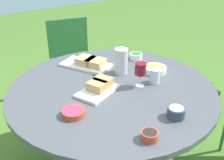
# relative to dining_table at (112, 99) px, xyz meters

# --- Properties ---
(dining_table) EXTENTS (1.43, 1.43, 0.74)m
(dining_table) POSITION_rel_dining_table_xyz_m (0.00, 0.00, 0.00)
(dining_table) COLOR #4C4C51
(dining_table) RESTS_ON ground_plane
(chair_near_right) EXTENTS (0.52, 0.50, 0.89)m
(chair_near_right) POSITION_rel_dining_table_xyz_m (0.25, 1.19, -0.13)
(chair_near_right) COLOR #2D6B38
(chair_near_right) RESTS_ON ground_plane
(water_pitcher) EXTENTS (0.11, 0.10, 0.19)m
(water_pitcher) POSITION_rel_dining_table_xyz_m (0.19, 0.16, 0.19)
(water_pitcher) COLOR silver
(water_pitcher) RESTS_ON dining_table
(wine_glass) EXTENTS (0.08, 0.08, 0.17)m
(wine_glass) POSITION_rel_dining_table_xyz_m (0.18, -0.09, 0.22)
(wine_glass) COLOR silver
(wine_glass) RESTS_ON dining_table
(platter_bread_main) EXTENTS (0.37, 0.44, 0.08)m
(platter_bread_main) POSITION_rel_dining_table_xyz_m (0.03, 0.39, 0.12)
(platter_bread_main) COLOR white
(platter_bread_main) RESTS_ON dining_table
(platter_charcuterie) EXTENTS (0.34, 0.28, 0.08)m
(platter_charcuterie) POSITION_rel_dining_table_xyz_m (-0.10, 0.01, 0.12)
(platter_charcuterie) COLOR white
(platter_charcuterie) RESTS_ON dining_table
(bowl_fries) EXTENTS (0.17, 0.17, 0.04)m
(bowl_fries) POSITION_rel_dining_table_xyz_m (0.41, 0.02, 0.12)
(bowl_fries) COLOR white
(bowl_fries) RESTS_ON dining_table
(bowl_salad) EXTENTS (0.11, 0.11, 0.05)m
(bowl_salad) POSITION_rel_dining_table_xyz_m (0.44, 0.30, 0.12)
(bowl_salad) COLOR white
(bowl_salad) RESTS_ON dining_table
(bowl_olives) EXTENTS (0.09, 0.09, 0.05)m
(bowl_olives) POSITION_rel_dining_table_xyz_m (-0.14, -0.57, 0.12)
(bowl_olives) COLOR #B74733
(bowl_olives) RESTS_ON dining_table
(bowl_dip_red) EXTENTS (0.14, 0.14, 0.04)m
(bowl_dip_red) POSITION_rel_dining_table_xyz_m (-0.37, -0.15, 0.11)
(bowl_dip_red) COLOR #B74733
(bowl_dip_red) RESTS_ON dining_table
(bowl_dip_cream) EXTENTS (0.10, 0.10, 0.07)m
(bowl_dip_cream) POSITION_rel_dining_table_xyz_m (0.12, -0.50, 0.13)
(bowl_dip_cream) COLOR #334256
(bowl_dip_cream) RESTS_ON dining_table
(cup_water_near) EXTENTS (0.07, 0.07, 0.11)m
(cup_water_near) POSITION_rel_dining_table_xyz_m (0.29, -0.10, 0.15)
(cup_water_near) COLOR silver
(cup_water_near) RESTS_ON dining_table
(handbag) EXTENTS (0.30, 0.14, 0.37)m
(handbag) POSITION_rel_dining_table_xyz_m (1.24, 0.13, -0.52)
(handbag) COLOR #232328
(handbag) RESTS_ON ground_plane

